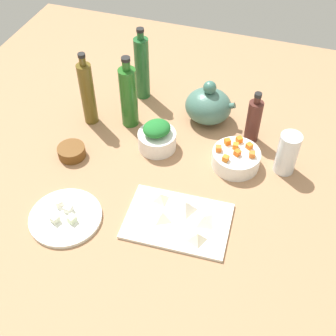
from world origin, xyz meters
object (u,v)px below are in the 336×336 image
Objects in this scene: cutting_board at (178,221)px; drinking_glass_0 at (287,153)px; bottle_0 at (254,121)px; bottle_2 at (88,93)px; bowl_greens at (157,140)px; teapot at (208,105)px; bowl_carrots at (236,159)px; bottle_3 at (129,96)px; bottle_1 at (142,68)px; bowl_small_side at (71,153)px; plate_tofu at (66,217)px.

cutting_board is 40.95cm from drinking_glass_0.
cutting_board is 2.07× the size of drinking_glass_0.
bottle_2 reaches higher than bottle_0.
bowl_greens is at bearing -176.16° from drinking_glass_0.
teapot is (-3.56, 47.41, 5.87)cm from cutting_board.
bowl_carrots is at bearing 68.79° from cutting_board.
bottle_2 reaches higher than drinking_glass_0.
cutting_board is 44.60cm from bottle_0.
bowl_greens is 0.47× the size of bottle_2.
bowl_carrots is 1.07× the size of drinking_glass_0.
bottle_3 is at bearing 145.65° from bowl_greens.
bowl_carrots is at bearing -0.00° from bowl_greens.
bowl_carrots is 55.05cm from bottle_2.
bottle_3 is (13.77, 3.26, -0.44)cm from bottle_2.
bottle_1 is (-27.04, 6.22, 6.12)cm from teapot.
bowl_carrots is 0.56× the size of bottle_2.
cutting_board is 1.09× the size of bottle_2.
bottle_2 is (-1.56, 19.05, 10.29)cm from bowl_small_side.
plate_tofu is 1.37× the size of bowl_carrots.
drinking_glass_0 reaches higher than bowl_small_side.
bottle_1 is at bearing 74.32° from bowl_small_side.
plate_tofu is at bearing -90.76° from bottle_1.
bottle_0 is at bearing -18.27° from teapot.
teapot reaches higher than drinking_glass_0.
cutting_board is 55.98cm from bottle_2.
bottle_2 is at bearing 105.20° from plate_tofu.
bottle_0 reaches higher than teapot.
plate_tofu is at bearing -131.30° from bottle_0.
plate_tofu is 63.22cm from teapot.
bottle_0 is (29.31, 13.85, 5.25)cm from bowl_greens.
teapot reaches higher than bowl_greens.
bottle_2 is at bearing 167.88° from bowl_greens.
bowl_carrots is 42.13cm from bottle_3.
bottle_3 is (1.29, -16.57, -0.78)cm from bottle_1.
bowl_carrots is at bearing -6.15° from bottle_2.
bowl_carrots is 0.86× the size of teapot.
bottle_1 reaches higher than bowl_carrots.
bottle_0 is at bearing 8.12° from bottle_2.
bowl_greens is 30.95cm from bottle_1.
bowl_carrots is 49.70cm from bottle_1.
bowl_small_side is at bearing -153.69° from bottle_0.
cutting_board is at bearing -60.29° from bottle_1.
plate_tofu is 1.65× the size of bowl_greens.
bowl_small_side is 0.32× the size of bottle_1.
drinking_glass_0 is (57.53, 39.87, 6.64)cm from plate_tofu.
cutting_board is 2.33× the size of bowl_greens.
bottle_1 is at bearing 57.82° from bottle_2.
plate_tofu is 2.33× the size of bowl_small_side.
bowl_small_side is at bearing -105.68° from bottle_1.
bottle_3 is (-29.31, 37.07, 11.21)cm from cutting_board.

